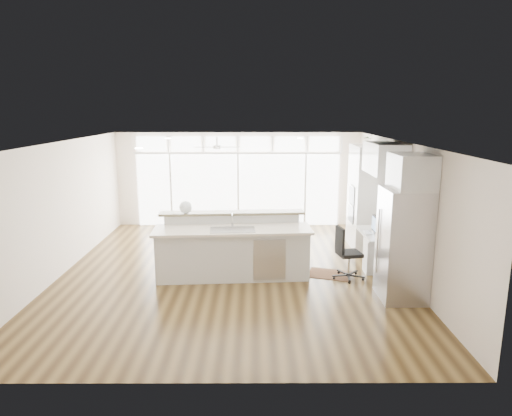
{
  "coord_description": "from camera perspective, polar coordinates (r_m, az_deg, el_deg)",
  "views": [
    {
      "loc": [
        0.48,
        -9.09,
        3.34
      ],
      "look_at": [
        0.51,
        0.6,
        1.24
      ],
      "focal_mm": 32.0,
      "sensor_mm": 36.0,
      "label": 1
    }
  ],
  "objects": [
    {
      "name": "desk_nook",
      "position": [
        10.2,
        14.98,
        -5.07
      ],
      "size": [
        0.72,
        1.3,
        0.76
      ],
      "primitive_type": "cube",
      "color": "silver",
      "rests_on": "floor"
    },
    {
      "name": "rug",
      "position": [
        9.64,
        9.15,
        -8.17
      ],
      "size": [
        1.02,
        0.87,
        0.01
      ],
      "primitive_type": "cube",
      "rotation": [
        0.0,
        0.0,
        -0.33
      ],
      "color": "#3B2012",
      "rests_on": "floor"
    },
    {
      "name": "kitchen_island",
      "position": [
        9.21,
        -2.93,
        -4.93
      ],
      "size": [
        3.21,
        1.38,
        1.25
      ],
      "primitive_type": "cube",
      "rotation": [
        0.0,
        0.0,
        0.06
      ],
      "color": "silver",
      "rests_on": "floor"
    },
    {
      "name": "oven_cabinet",
      "position": [
        11.41,
        13.48,
        1.35
      ],
      "size": [
        0.64,
        1.2,
        2.5
      ],
      "primitive_type": "cube",
      "color": "silver",
      "rests_on": "floor"
    },
    {
      "name": "recessed_lights",
      "position": [
        9.32,
        -3.14,
        8.16
      ],
      "size": [
        3.4,
        3.0,
        0.02
      ],
      "primitive_type": "cube",
      "color": "white",
      "rests_on": "ceiling"
    },
    {
      "name": "monitor",
      "position": [
        10.02,
        14.71,
        -1.96
      ],
      "size": [
        0.08,
        0.46,
        0.38
      ],
      "primitive_type": "cube",
      "rotation": [
        0.0,
        0.0,
        -0.02
      ],
      "color": "black",
      "rests_on": "desk_nook"
    },
    {
      "name": "ceiling_fan",
      "position": [
        11.96,
        -4.91,
        8.08
      ],
      "size": [
        1.16,
        1.16,
        0.32
      ],
      "primitive_type": "cube",
      "color": "silver",
      "rests_on": "ceiling"
    },
    {
      "name": "upper_cabinets",
      "position": [
        9.82,
        15.84,
        5.99
      ],
      "size": [
        0.64,
        1.3,
        0.64
      ],
      "primitive_type": "cube",
      "color": "silver",
      "rests_on": "wall_right"
    },
    {
      "name": "keyboard",
      "position": [
        10.03,
        13.72,
        -2.98
      ],
      "size": [
        0.12,
        0.31,
        0.02
      ],
      "primitive_type": "cube",
      "rotation": [
        0.0,
        0.0,
        0.0
      ],
      "color": "silver",
      "rests_on": "desk_nook"
    },
    {
      "name": "office_chair",
      "position": [
        9.32,
        11.58,
        -5.54
      ],
      "size": [
        0.65,
        0.61,
        1.07
      ],
      "primitive_type": "cube",
      "rotation": [
        0.0,
        0.0,
        0.19
      ],
      "color": "black",
      "rests_on": "floor"
    },
    {
      "name": "wall_right",
      "position": [
        9.78,
        17.83,
        -0.09
      ],
      "size": [
        0.04,
        8.0,
        2.7
      ],
      "primitive_type": "cube",
      "color": "#F0E1D0",
      "rests_on": "floor"
    },
    {
      "name": "desk_window",
      "position": [
        10.01,
        17.17,
        1.39
      ],
      "size": [
        0.04,
        0.85,
        0.85
      ],
      "primitive_type": "cube",
      "color": "white",
      "rests_on": "wall_right"
    },
    {
      "name": "floor",
      "position": [
        9.7,
        -3.01,
        -7.99
      ],
      "size": [
        7.0,
        8.0,
        0.02
      ],
      "primitive_type": "cube",
      "color": "#3E2B13",
      "rests_on": "ground"
    },
    {
      "name": "framed_photos",
      "position": [
        10.62,
        16.14,
        1.23
      ],
      "size": [
        0.06,
        0.22,
        0.8
      ],
      "primitive_type": "cube",
      "color": "black",
      "rests_on": "wall_right"
    },
    {
      "name": "fridge_cabinet",
      "position": [
        8.26,
        18.91,
        4.34
      ],
      "size": [
        0.64,
        0.9,
        0.6
      ],
      "primitive_type": "cube",
      "color": "silver",
      "rests_on": "wall_right"
    },
    {
      "name": "wall_front",
      "position": [
        5.49,
        -5.21,
        -9.11
      ],
      "size": [
        7.0,
        0.04,
        2.7
      ],
      "primitive_type": "cube",
      "color": "#F0E1D0",
      "rests_on": "floor"
    },
    {
      "name": "ceiling",
      "position": [
        9.12,
        -3.2,
        8.2
      ],
      "size": [
        7.0,
        8.0,
        0.02
      ],
      "primitive_type": "cube",
      "color": "white",
      "rests_on": "wall_back"
    },
    {
      "name": "glass_wall",
      "position": [
        13.24,
        -2.24,
        2.27
      ],
      "size": [
        5.8,
        0.06,
        2.08
      ],
      "primitive_type": "cube",
      "color": "white",
      "rests_on": "wall_back"
    },
    {
      "name": "wall_left",
      "position": [
        10.12,
        -23.31,
        -0.12
      ],
      "size": [
        0.04,
        8.0,
        2.7
      ],
      "primitive_type": "cube",
      "color": "#F0E1D0",
      "rests_on": "floor"
    },
    {
      "name": "wall_back",
      "position": [
        13.25,
        -2.24,
        3.6
      ],
      "size": [
        7.0,
        0.04,
        2.7
      ],
      "primitive_type": "cube",
      "color": "#F0E1D0",
      "rests_on": "floor"
    },
    {
      "name": "transom_row",
      "position": [
        13.07,
        -2.29,
        8.02
      ],
      "size": [
        5.9,
        0.06,
        0.4
      ],
      "primitive_type": "cube",
      "color": "white",
      "rests_on": "wall_back"
    },
    {
      "name": "refrigerator",
      "position": [
        8.5,
        17.92,
        -4.35
      ],
      "size": [
        0.76,
        0.9,
        2.0
      ],
      "primitive_type": "cube",
      "color": "#B2B1B6",
      "rests_on": "floor"
    },
    {
      "name": "fishbowl",
      "position": [
        9.45,
        -8.79,
        0.11
      ],
      "size": [
        0.27,
        0.27,
        0.26
      ],
      "primitive_type": "sphere",
      "rotation": [
        0.0,
        0.0,
        0.04
      ],
      "color": "white",
      "rests_on": "kitchen_island"
    },
    {
      "name": "potted_plant",
      "position": [
        11.24,
        13.83,
        8.14
      ],
      "size": [
        0.28,
        0.3,
        0.21
      ],
      "primitive_type": "imported",
      "rotation": [
        0.0,
        0.0,
        -0.17
      ],
      "color": "#265826",
      "rests_on": "oven_cabinet"
    }
  ]
}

